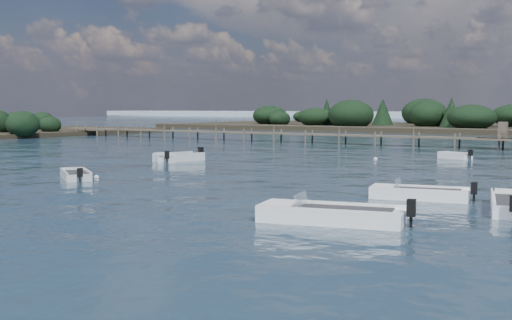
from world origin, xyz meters
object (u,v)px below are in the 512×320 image
Objects in this scene: dinghy_mid_white_b at (419,196)px; dinghy_mid_grey at (76,176)px; dinghy_mid_white_a at (331,218)px; dinghy_extra_a at (179,159)px; tender_far_grey at (164,159)px; jetty at (277,134)px; dinghy_extra_b at (511,207)px; tender_far_white at (455,157)px.

dinghy_mid_white_b is 19.56m from dinghy_mid_grey.
dinghy_mid_white_a is (-0.69, -7.42, 0.02)m from dinghy_mid_white_b.
dinghy_extra_a is 1.27× the size of tender_far_grey.
jetty is at bearing 128.77° from dinghy_mid_white_b.
dinghy_mid_white_b is 24.66m from tender_far_grey.
dinghy_mid_white_a is 27.68m from tender_far_grey.
jetty is (-29.61, 45.14, 0.82)m from dinghy_mid_white_a.
tender_far_white is at bearing 110.53° from dinghy_extra_b.
dinghy_extra_a is at bearing 141.23° from dinghy_mid_white_a.
jetty reaches higher than dinghy_extra_b.
dinghy_mid_white_a reaches higher than dinghy_mid_grey.
tender_far_grey is at bearing -130.73° from dinghy_extra_a.
dinghy_mid_white_b is 1.41× the size of tender_far_grey.
dinghy_mid_grey is at bearing 165.98° from dinghy_mid_white_a.
dinghy_extra_b is at bearing -22.84° from dinghy_extra_a.
dinghy_mid_white_b is 0.07× the size of jetty.
jetty is (-7.35, 28.69, 0.82)m from tender_far_grey.
jetty is (-25.10, 13.93, 0.84)m from tender_far_white.
dinghy_mid_white_a is 27.62m from dinghy_extra_a.
tender_far_white reaches higher than dinghy_mid_grey.
dinghy_extra_b is 29.01m from tender_far_grey.
tender_far_white is (14.17, 26.54, 0.01)m from dinghy_mid_grey.
dinghy_extra_b reaches higher than tender_far_grey.
dinghy_extra_b is at bearing 3.67° from dinghy_mid_grey.
tender_far_white is at bearing 39.26° from dinghy_extra_a.
dinghy_mid_grey is at bearing -73.08° from tender_far_grey.
dinghy_extra_b is 1.21× the size of dinghy_extra_a.
tender_far_white is at bearing 61.90° from dinghy_mid_grey.
dinghy_extra_a is (-17.02, -13.91, 0.03)m from tender_far_white.
tender_far_grey is (-22.95, 9.02, 0.02)m from dinghy_mid_white_b.
tender_far_grey is at bearing -140.26° from tender_far_white.
dinghy_mid_white_a is 0.09× the size of jetty.
dinghy_mid_white_b is 4.37m from dinghy_extra_b.
dinghy_extra_b is at bearing -69.47° from tender_far_white.
tender_far_white is (-5.19, 23.79, -0.00)m from dinghy_mid_white_b.
dinghy_mid_white_a is 1.48× the size of dinghy_mid_grey.
jetty is (-30.30, 37.72, 0.84)m from dinghy_mid_white_b.
dinghy_mid_white_a is 31.53m from tender_far_white.
jetty is at bearing 106.18° from dinghy_extra_a.
jetty is (-34.48, 38.96, 0.82)m from dinghy_extra_b.
dinghy_extra_a reaches higher than tender_far_grey.
dinghy_mid_grey is at bearing -77.27° from dinghy_extra_a.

